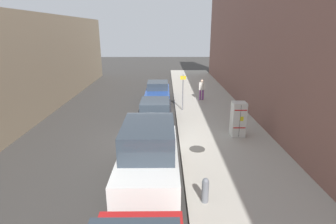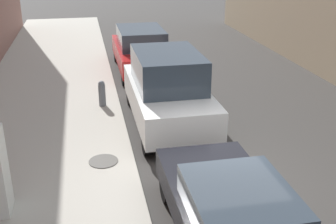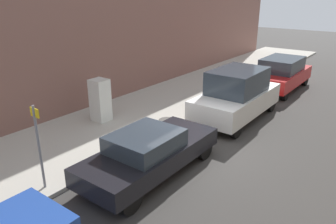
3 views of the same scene
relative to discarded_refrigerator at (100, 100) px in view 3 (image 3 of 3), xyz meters
The scene contains 9 objects.
ground_plane 4.64m from the discarded_refrigerator, ahead, with size 80.00×80.00×0.00m, color #383533.
sidewalk_slab 1.15m from the discarded_refrigerator, 19.13° to the left, with size 4.63×44.00×0.13m, color #B2ADA0.
discarded_refrigerator is the anchor object (origin of this frame).
manhole_cover 2.85m from the discarded_refrigerator, 36.03° to the left, with size 0.70×0.70×0.02m, color #47443F.
street_sign_post 5.00m from the discarded_refrigerator, 60.04° to the right, with size 0.36×0.07×2.37m.
fire_hydrant 5.85m from the discarded_refrigerator, 65.77° to the left, with size 0.22×0.22×0.83m.
parked_sedan_dark 4.63m from the discarded_refrigerator, 24.27° to the right, with size 1.84×4.71×1.40m.
parked_van_white 5.68m from the discarded_refrigerator, 42.11° to the left, with size 2.03×4.76×2.14m.
parked_suv_red 10.21m from the discarded_refrigerator, 65.63° to the left, with size 1.99×4.70×1.77m.
Camera 3 is at (5.28, -8.65, 5.18)m, focal length 35.00 mm.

